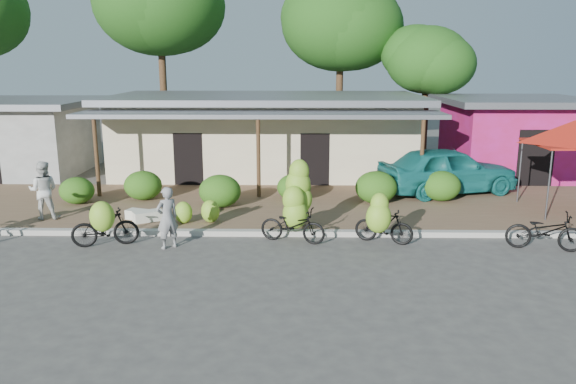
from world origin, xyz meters
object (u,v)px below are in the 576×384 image
red_canopy (574,132)px  bike_center (295,209)px  bike_left (104,225)px  bystander (43,190)px  bike_right (382,221)px  bike_far_right (545,231)px  tree_far_center (156,1)px  sack_near (148,216)px  sack_far (139,215)px  vendor (167,218)px  tree_center_right (337,21)px  tree_near_right (423,58)px  teal_van (447,170)px

red_canopy → bike_center: (-8.54, -2.71, -1.76)m
red_canopy → bike_left: (-13.47, -3.51, -1.99)m
bike_left → bystander: bystander is taller
bike_right → bike_far_right: bearing=-72.1°
tree_far_center → sack_near: tree_far_center is taller
sack_far → vendor: vendor is taller
bike_center → vendor: bike_center is taller
tree_center_right → sack_near: bearing=-115.1°
tree_far_center → bike_left: size_ratio=5.70×
red_canopy → bystander: 16.17m
bike_left → vendor: size_ratio=1.09×
tree_center_right → bike_right: (0.25, -15.42, -6.05)m
tree_near_right → vendor: size_ratio=3.97×
tree_near_right → sack_near: bearing=-131.8°
bike_left → vendor: bearing=-105.1°
tree_near_right → bike_far_right: (0.37, -13.70, -4.39)m
tree_near_right → bystander: bearing=-139.8°
bike_center → vendor: 3.39m
bike_left → sack_near: bike_left is taller
tree_far_center → bystander: size_ratio=5.79×
bike_right → red_canopy: bearing=-41.1°
tree_near_right → sack_far: size_ratio=8.60×
tree_far_center → sack_near: (2.62, -13.12, -7.39)m
red_canopy → bike_left: bearing=-165.4°
sack_near → sack_far: sack_near is taller
red_canopy → vendor: 12.47m
tree_near_right → bike_left: (-10.95, -13.72, -4.27)m
sack_near → sack_far: (-0.32, 0.19, -0.01)m
bike_left → tree_near_right: bearing=-54.0°
tree_center_right → vendor: (-5.31, -15.71, -5.89)m
sack_near → bike_center: bearing=-16.6°
bike_left → bike_center: size_ratio=0.82×
red_canopy → bike_far_right: size_ratio=1.75×
tree_far_center → tree_near_right: 13.38m
bystander → tree_far_center: bearing=-100.1°
bike_right → vendor: size_ratio=1.00×
bike_far_right → bike_left: bearing=104.0°
teal_van → bystander: bearing=88.4°
sack_far → bystander: size_ratio=0.43×
red_canopy → sack_near: (-12.91, -1.40, -2.34)m
bike_far_right → bystander: 14.08m
tree_far_center → bike_left: (2.05, -15.23, -7.04)m
tree_near_right → red_canopy: tree_near_right is taller
tree_far_center → tree_near_right: size_ratio=1.57×
sack_near → vendor: (1.07, -2.10, 0.54)m
tree_near_right → bike_far_right: tree_near_right is taller
tree_center_right → tree_near_right: tree_center_right is taller
bike_right → sack_far: (-6.95, 1.99, -0.40)m
red_canopy → sack_far: (-13.23, -1.21, -2.35)m
bike_far_right → vendor: vendor is taller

